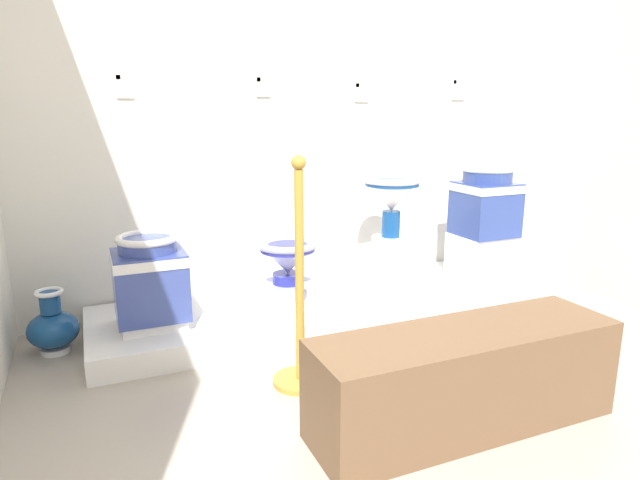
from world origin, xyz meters
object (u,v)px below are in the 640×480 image
object	(u,v)px
plinth_block_central_ornate	(288,300)
antique_toilet_squat_floral	(486,199)
stanchion_post_near_left	(300,319)
decorative_vase_spare	(53,327)
info_placard_first	(124,85)
info_placard_second	(263,86)
plinth_block_tall_cobalt	(390,267)
antique_toilet_central_ornate	(288,262)
info_placard_third	(361,91)
info_placard_fourth	(459,89)
plinth_block_broad_patterned	(153,321)
antique_toilet_broad_patterned	(150,275)
antique_toilet_tall_cobalt	(392,198)
museum_bench	(464,378)
plinth_block_squat_floral	(482,255)

from	to	relation	value
plinth_block_central_ornate	antique_toilet_squat_floral	xyz separation A→B (m)	(1.42, 0.06, 0.48)
stanchion_post_near_left	decorative_vase_spare	bearing A→B (deg)	142.36
info_placard_first	decorative_vase_spare	size ratio (longest dim) A/B	0.41
info_placard_second	info_placard_first	bearing A→B (deg)	180.00
plinth_block_central_ornate	info_placard_second	bearing A→B (deg)	86.82
plinth_block_tall_cobalt	antique_toilet_central_ornate	bearing A→B (deg)	-172.71
plinth_block_central_ornate	stanchion_post_near_left	distance (m)	0.69
decorative_vase_spare	antique_toilet_central_ornate	bearing A→B (deg)	-7.39
antique_toilet_central_ornate	info_placard_second	size ratio (longest dim) A/B	2.65
info_placard_third	info_placard_fourth	xyz separation A→B (m)	(0.76, 0.00, 0.03)
plinth_block_broad_patterned	info_placard_third	bearing A→B (deg)	17.66
plinth_block_tall_cobalt	stanchion_post_near_left	xyz separation A→B (m)	(-0.89, -0.74, 0.06)
antique_toilet_broad_patterned	plinth_block_central_ornate	distance (m)	0.78
antique_toilet_squat_floral	plinth_block_central_ornate	bearing A→B (deg)	-177.44
plinth_block_broad_patterned	info_placard_fourth	bearing A→B (deg)	11.73
antique_toilet_tall_cobalt	decorative_vase_spare	xyz separation A→B (m)	(-1.94, 0.07, -0.56)
plinth_block_tall_cobalt	info_placard_third	distance (m)	1.14
info_placard_first	antique_toilet_tall_cobalt	bearing A→B (deg)	-14.01
antique_toilet_squat_floral	museum_bench	world-z (taller)	antique_toilet_squat_floral
plinth_block_tall_cobalt	stanchion_post_near_left	world-z (taller)	stanchion_post_near_left
info_placard_first	museum_bench	world-z (taller)	info_placard_first
plinth_block_central_ornate	antique_toilet_central_ornate	xyz separation A→B (m)	(0.00, -0.00, 0.22)
info_placard_first	info_placard_second	world-z (taller)	info_placard_second
plinth_block_tall_cobalt	museum_bench	distance (m)	1.38
plinth_block_squat_floral	antique_toilet_broad_patterned	bearing A→B (deg)	-178.44
plinth_block_broad_patterned	antique_toilet_central_ornate	distance (m)	0.78
plinth_block_squat_floral	info_placard_third	size ratio (longest dim) A/B	2.97
stanchion_post_near_left	antique_toilet_central_ornate	bearing A→B (deg)	74.66
plinth_block_tall_cobalt	antique_toilet_squat_floral	bearing A→B (deg)	-2.30
plinth_block_central_ornate	decorative_vase_spare	world-z (taller)	decorative_vase_spare
plinth_block_central_ornate	plinth_block_tall_cobalt	bearing A→B (deg)	7.29
stanchion_post_near_left	plinth_block_central_ornate	bearing A→B (deg)	74.66
antique_toilet_broad_patterned	info_placard_fourth	world-z (taller)	info_placard_fourth
antique_toilet_tall_cobalt	info_placard_second	size ratio (longest dim) A/B	3.54
info_placard_first	decorative_vase_spare	distance (m)	1.34
plinth_block_tall_cobalt	decorative_vase_spare	bearing A→B (deg)	178.02
info_placard_first	decorative_vase_spare	bearing A→B (deg)	-146.87
info_placard_first	info_placard_fourth	bearing A→B (deg)	0.00
stanchion_post_near_left	museum_bench	bearing A→B (deg)	-50.84
plinth_block_central_ornate	plinth_block_tall_cobalt	distance (m)	0.73
info_placard_third	museum_bench	xyz separation A→B (m)	(-0.40, -1.68, -1.14)
decorative_vase_spare	plinth_block_broad_patterned	bearing A→B (deg)	-17.82
plinth_block_tall_cobalt	antique_toilet_squat_floral	distance (m)	0.80
plinth_block_broad_patterned	antique_toilet_tall_cobalt	size ratio (longest dim) A/B	0.72
antique_toilet_squat_floral	plinth_block_squat_floral	bearing A→B (deg)	90.00
plinth_block_squat_floral	info_placard_third	distance (m)	1.36
antique_toilet_tall_cobalt	info_placard_second	distance (m)	1.03
info_placard_fourth	antique_toilet_central_ornate	bearing A→B (deg)	-162.37
plinth_block_squat_floral	info_placard_third	world-z (taller)	info_placard_third
plinth_block_broad_patterned	info_placard_first	distance (m)	1.28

